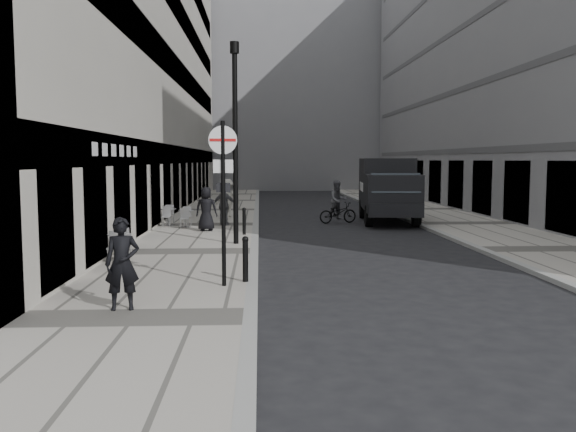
% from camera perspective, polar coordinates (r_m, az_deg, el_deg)
% --- Properties ---
extents(ground, '(120.00, 120.00, 0.00)m').
position_cam_1_polar(ground, '(8.21, -3.85, -14.85)').
color(ground, black).
rests_on(ground, ground).
extents(sidewalk, '(4.00, 60.00, 0.12)m').
position_cam_1_polar(sidewalk, '(25.95, -7.46, -0.89)').
color(sidewalk, '#A09A90').
rests_on(sidewalk, ground).
extents(far_sidewalk, '(4.00, 60.00, 0.12)m').
position_cam_1_polar(far_sidewalk, '(27.32, 16.19, -0.75)').
color(far_sidewalk, '#A09A90').
rests_on(far_sidewalk, ground).
extents(building_left, '(4.00, 45.00, 18.00)m').
position_cam_1_polar(building_left, '(33.37, -13.82, 15.78)').
color(building_left, '#BCB7AB').
rests_on(building_left, ground).
extents(building_right, '(6.00, 45.00, 20.00)m').
position_cam_1_polar(building_right, '(35.78, 21.03, 16.49)').
color(building_right, slate).
rests_on(building_right, ground).
extents(building_far, '(24.00, 16.00, 22.00)m').
position_cam_1_polar(building_far, '(64.25, -1.50, 12.57)').
color(building_far, slate).
rests_on(building_far, ground).
extents(walking_man, '(0.67, 0.50, 1.68)m').
position_cam_1_polar(walking_man, '(11.41, -15.25, -4.32)').
color(walking_man, black).
rests_on(walking_man, sidewalk).
extents(sign_post, '(0.61, 0.13, 3.53)m').
position_cam_1_polar(sign_post, '(13.02, -6.09, 3.28)').
color(sign_post, black).
rests_on(sign_post, sidewalk).
extents(lamppost, '(0.29, 0.29, 6.42)m').
position_cam_1_polar(lamppost, '(19.70, -4.97, 7.77)').
color(lamppost, black).
rests_on(lamppost, sidewalk).
extents(bollard_near, '(0.13, 0.13, 0.95)m').
position_cam_1_polar(bollard_near, '(13.60, -4.01, -4.18)').
color(bollard_near, black).
rests_on(bollard_near, sidewalk).
extents(bollard_far, '(0.12, 0.12, 0.92)m').
position_cam_1_polar(bollard_far, '(22.16, -4.13, -0.57)').
color(bollard_far, black).
rests_on(bollard_far, sidewalk).
extents(panel_van, '(2.89, 6.35, 2.90)m').
position_cam_1_polar(panel_van, '(28.20, 9.30, 2.77)').
color(panel_van, black).
rests_on(panel_van, ground).
extents(cyclist, '(1.89, 1.16, 1.92)m').
position_cam_1_polar(cyclist, '(27.31, 4.69, 0.89)').
color(cyclist, black).
rests_on(cyclist, ground).
extents(pedestrian_a, '(1.02, 0.59, 1.64)m').
position_cam_1_polar(pedestrian_a, '(25.51, -5.98, 1.00)').
color(pedestrian_a, '#55555A').
rests_on(pedestrian_a, sidewalk).
extents(pedestrian_b, '(1.22, 0.79, 1.80)m').
position_cam_1_polar(pedestrian_b, '(29.05, -5.66, 1.68)').
color(pedestrian_b, '#B4B1A6').
rests_on(pedestrian_b, sidewalk).
extents(pedestrian_c, '(0.87, 0.61, 1.69)m').
position_cam_1_polar(pedestrian_c, '(23.43, -7.66, 0.66)').
color(pedestrian_c, black).
rests_on(pedestrian_c, sidewalk).
extents(cafe_table_near, '(0.65, 1.48, 0.84)m').
position_cam_1_polar(cafe_table_near, '(17.02, -15.48, -2.62)').
color(cafe_table_near, silver).
rests_on(cafe_table_near, sidewalk).
extents(cafe_table_mid, '(0.64, 1.45, 0.83)m').
position_cam_1_polar(cafe_table_mid, '(25.62, -11.13, 0.05)').
color(cafe_table_mid, '#B6B6B8').
rests_on(cafe_table_mid, sidewalk).
extents(cafe_table_far, '(0.62, 1.40, 0.80)m').
position_cam_1_polar(cafe_table_far, '(24.91, -9.52, -0.10)').
color(cafe_table_far, '#AFAFB1').
rests_on(cafe_table_far, sidewalk).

